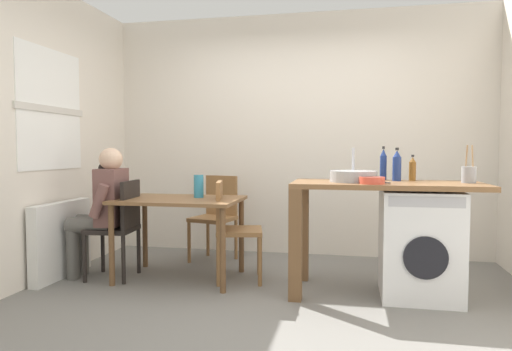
# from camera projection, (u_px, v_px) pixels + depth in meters

# --- Properties ---
(ground_plane) EXTENTS (5.46, 5.46, 0.00)m
(ground_plane) POSITION_uv_depth(u_px,v_px,m) (271.00, 302.00, 3.53)
(ground_plane) COLOR slate
(wall_back) EXTENTS (4.60, 0.10, 2.70)m
(wall_back) POSITION_uv_depth(u_px,v_px,m) (297.00, 135.00, 5.17)
(wall_back) COLOR silver
(wall_back) RESTS_ON ground_plane
(wall_window_side) EXTENTS (0.12, 3.80, 2.70)m
(wall_window_side) POSITION_uv_depth(u_px,v_px,m) (23.00, 130.00, 3.89)
(wall_window_side) COLOR silver
(wall_window_side) RESTS_ON ground_plane
(radiator) EXTENTS (0.10, 0.80, 0.70)m
(radiator) POSITION_uv_depth(u_px,v_px,m) (61.00, 240.00, 4.21)
(radiator) COLOR white
(radiator) RESTS_ON ground_plane
(dining_table) EXTENTS (1.10, 0.76, 0.74)m
(dining_table) POSITION_uv_depth(u_px,v_px,m) (180.00, 209.00, 4.15)
(dining_table) COLOR brown
(dining_table) RESTS_ON ground_plane
(chair_person_seat) EXTENTS (0.43, 0.43, 0.90)m
(chair_person_seat) POSITION_uv_depth(u_px,v_px,m) (120.00, 223.00, 4.18)
(chair_person_seat) COLOR black
(chair_person_seat) RESTS_ON ground_plane
(chair_opposite) EXTENTS (0.48, 0.48, 0.90)m
(chair_opposite) POSITION_uv_depth(u_px,v_px,m) (231.00, 225.00, 4.10)
(chair_opposite) COLOR olive
(chair_opposite) RESTS_ON ground_plane
(chair_spare_by_wall) EXTENTS (0.49, 0.49, 0.90)m
(chair_spare_by_wall) POSITION_uv_depth(u_px,v_px,m) (216.00, 213.00, 4.89)
(chair_spare_by_wall) COLOR olive
(chair_spare_by_wall) RESTS_ON ground_plane
(seated_person) EXTENTS (0.52, 0.52, 1.20)m
(seated_person) POSITION_uv_depth(u_px,v_px,m) (103.00, 205.00, 4.19)
(seated_person) COLOR #595651
(seated_person) RESTS_ON ground_plane
(kitchen_counter) EXTENTS (1.50, 0.68, 0.92)m
(kitchen_counter) POSITION_uv_depth(u_px,v_px,m) (359.00, 201.00, 3.72)
(kitchen_counter) COLOR brown
(kitchen_counter) RESTS_ON ground_plane
(washing_machine) EXTENTS (0.60, 0.61, 0.86)m
(washing_machine) POSITION_uv_depth(u_px,v_px,m) (419.00, 244.00, 3.64)
(washing_machine) COLOR white
(washing_machine) RESTS_ON ground_plane
(sink_basin) EXTENTS (0.38, 0.38, 0.09)m
(sink_basin) POSITION_uv_depth(u_px,v_px,m) (353.00, 176.00, 3.72)
(sink_basin) COLOR #9EA0A5
(sink_basin) RESTS_ON kitchen_counter
(tap) EXTENTS (0.02, 0.02, 0.28)m
(tap) POSITION_uv_depth(u_px,v_px,m) (353.00, 164.00, 3.89)
(tap) COLOR #B2B2B7
(tap) RESTS_ON kitchen_counter
(bottle_tall_green) EXTENTS (0.06, 0.06, 0.29)m
(bottle_tall_green) POSITION_uv_depth(u_px,v_px,m) (383.00, 165.00, 3.92)
(bottle_tall_green) COLOR navy
(bottle_tall_green) RESTS_ON kitchen_counter
(bottle_squat_brown) EXTENTS (0.07, 0.07, 0.28)m
(bottle_squat_brown) POSITION_uv_depth(u_px,v_px,m) (397.00, 166.00, 3.82)
(bottle_squat_brown) COLOR navy
(bottle_squat_brown) RESTS_ON kitchen_counter
(bottle_clear_small) EXTENTS (0.06, 0.06, 0.22)m
(bottle_clear_small) POSITION_uv_depth(u_px,v_px,m) (412.00, 169.00, 3.85)
(bottle_clear_small) COLOR brown
(bottle_clear_small) RESTS_ON kitchen_counter
(mixing_bowl) EXTENTS (0.20, 0.20, 0.05)m
(mixing_bowl) POSITION_uv_depth(u_px,v_px,m) (372.00, 180.00, 3.50)
(mixing_bowl) COLOR #D84C38
(mixing_bowl) RESTS_ON kitchen_counter
(utensil_crock) EXTENTS (0.11, 0.11, 0.30)m
(utensil_crock) POSITION_uv_depth(u_px,v_px,m) (469.00, 174.00, 3.59)
(utensil_crock) COLOR gray
(utensil_crock) RESTS_ON kitchen_counter
(vase) EXTENTS (0.09, 0.09, 0.21)m
(vase) POSITION_uv_depth(u_px,v_px,m) (199.00, 186.00, 4.21)
(vase) COLOR teal
(vase) RESTS_ON dining_table
(scissors) EXTENTS (0.15, 0.06, 0.01)m
(scissors) POSITION_uv_depth(u_px,v_px,m) (381.00, 183.00, 3.58)
(scissors) COLOR #B2B2B7
(scissors) RESTS_ON kitchen_counter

